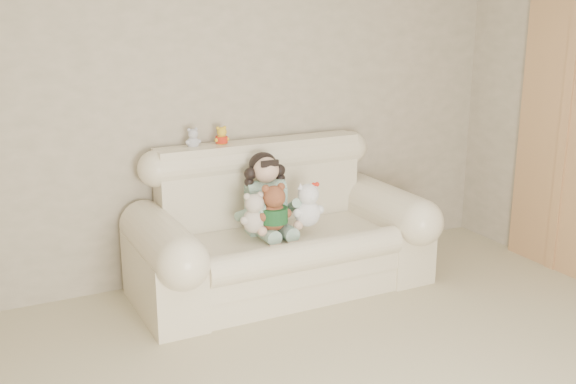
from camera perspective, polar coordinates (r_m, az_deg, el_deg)
The scene contains 9 objects.
wall_back at distance 5.12m, azimuth -4.55°, elevation 7.38°, with size 4.50×4.50×0.00m, color #BAAB94.
sofa at distance 4.90m, azimuth -0.53°, elevation -2.37°, with size 2.10×0.95×1.03m, color beige, non-canonical shape.
door_panel at distance 5.56m, azimuth 22.00°, elevation 4.34°, with size 0.06×0.90×2.10m, color #A76F47.
seated_child at distance 4.88m, azimuth -1.86°, elevation -0.04°, with size 0.35×0.43×0.59m, color #2C7659, non-canonical shape.
brown_teddy at distance 4.69m, azimuth -1.20°, elevation -0.92°, with size 0.25×0.19×0.39m, color brown, non-canonical shape.
white_cat at distance 4.79m, azimuth 1.62°, elevation -0.67°, with size 0.24×0.18×0.37m, color white, non-canonical shape.
cream_teddy at distance 4.66m, azimuth -2.83°, elevation -1.39°, with size 0.21×0.16×0.33m, color beige, non-canonical shape.
yellow_mini_bear at distance 4.97m, azimuth -5.51°, elevation 4.74°, with size 0.11×0.09×0.17m, color yellow, non-canonical shape.
grey_mini_plush at distance 4.91m, azimuth -7.86°, elevation 4.55°, with size 0.11×0.09×0.18m, color silver, non-canonical shape.
Camera 1 is at (-1.92, -2.19, 2.02)m, focal length 43.14 mm.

